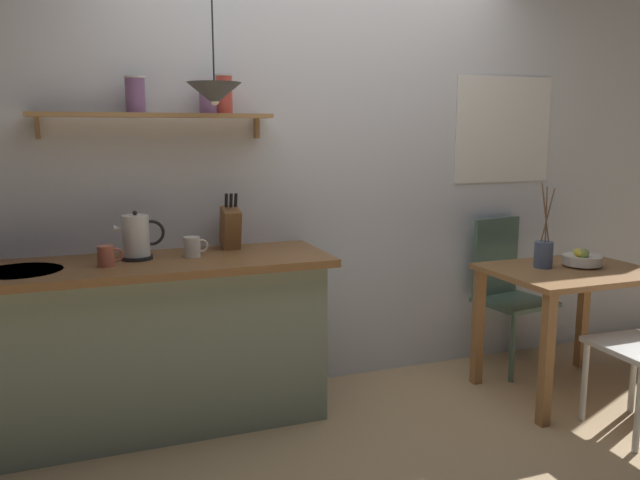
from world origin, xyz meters
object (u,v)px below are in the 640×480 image
(dining_chair_far, at_px, (506,286))
(knife_block, at_px, (230,227))
(twig_vase, at_px, (543,253))
(electric_kettle, at_px, (137,237))
(coffee_mug_spare, at_px, (193,247))
(dining_table, at_px, (570,291))
(pendant_lamp, at_px, (214,94))
(coffee_mug_by_sink, at_px, (107,256))
(fruit_bowl, at_px, (582,259))

(dining_chair_far, distance_m, knife_block, 1.87)
(twig_vase, distance_m, electric_kettle, 2.27)
(knife_block, distance_m, coffee_mug_spare, 0.29)
(dining_table, distance_m, pendant_lamp, 2.28)
(knife_block, height_order, coffee_mug_by_sink, knife_block)
(dining_chair_far, bearing_deg, coffee_mug_spare, -177.32)
(dining_chair_far, xyz_separation_m, electric_kettle, (-2.31, -0.06, 0.47))
(fruit_bowl, bearing_deg, knife_block, 164.57)
(pendant_lamp, bearing_deg, twig_vase, -6.10)
(dining_chair_far, height_order, coffee_mug_by_sink, coffee_mug_by_sink)
(knife_block, distance_m, pendant_lamp, 0.76)
(dining_table, xyz_separation_m, pendant_lamp, (-1.98, 0.29, 1.09))
(fruit_bowl, distance_m, electric_kettle, 2.51)
(coffee_mug_by_sink, bearing_deg, dining_table, -7.68)
(fruit_bowl, distance_m, coffee_mug_spare, 2.23)
(dining_chair_far, xyz_separation_m, pendant_lamp, (-1.93, -0.23, 1.18))
(electric_kettle, bearing_deg, twig_vase, -9.40)
(fruit_bowl, relative_size, knife_block, 0.71)
(fruit_bowl, bearing_deg, dining_table, -162.55)
(coffee_mug_by_sink, bearing_deg, twig_vase, -5.97)
(twig_vase, xyz_separation_m, pendant_lamp, (-1.86, 0.20, 0.88))
(electric_kettle, relative_size, coffee_mug_spare, 1.93)
(electric_kettle, bearing_deg, dining_chair_far, 1.46)
(fruit_bowl, distance_m, coffee_mug_by_sink, 2.64)
(twig_vase, bearing_deg, knife_block, 164.38)
(fruit_bowl, bearing_deg, electric_kettle, 170.16)
(fruit_bowl, relative_size, coffee_mug_spare, 1.72)
(dining_chair_far, distance_m, coffee_mug_by_sink, 2.51)
(fruit_bowl, height_order, electric_kettle, electric_kettle)
(dining_table, distance_m, dining_chair_far, 0.53)
(twig_vase, relative_size, pendant_lamp, 0.86)
(knife_block, bearing_deg, coffee_mug_by_sink, -160.49)
(twig_vase, bearing_deg, coffee_mug_by_sink, 174.03)
(dining_chair_far, distance_m, electric_kettle, 2.36)
(coffee_mug_by_sink, bearing_deg, coffee_mug_spare, 11.19)
(coffee_mug_spare, bearing_deg, dining_table, -11.45)
(twig_vase, xyz_separation_m, coffee_mug_spare, (-1.96, 0.33, 0.11))
(dining_table, bearing_deg, electric_kettle, 168.99)
(dining_table, xyz_separation_m, electric_kettle, (-2.37, 0.46, 0.38))
(fruit_bowl, height_order, knife_block, knife_block)
(twig_vase, bearing_deg, coffee_mug_spare, 170.35)
(dining_chair_far, distance_m, twig_vase, 0.53)
(electric_kettle, bearing_deg, coffee_mug_by_sink, -141.68)
(knife_block, xyz_separation_m, coffee_mug_by_sink, (-0.66, -0.23, -0.07))
(fruit_bowl, height_order, pendant_lamp, pendant_lamp)
(twig_vase, height_order, coffee_mug_spare, twig_vase)
(fruit_bowl, relative_size, pendant_lamp, 0.39)
(fruit_bowl, height_order, coffee_mug_by_sink, coffee_mug_by_sink)
(twig_vase, bearing_deg, fruit_bowl, -14.01)
(dining_chair_far, relative_size, coffee_mug_by_sink, 7.93)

